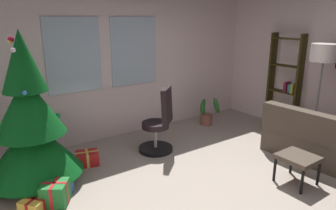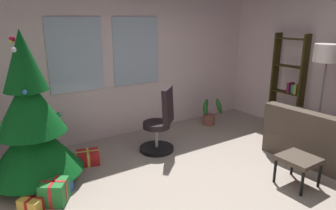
# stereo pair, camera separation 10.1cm
# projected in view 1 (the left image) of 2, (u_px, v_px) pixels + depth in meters

# --- Properties ---
(ground_plane) EXTENTS (5.49, 5.16, 0.10)m
(ground_plane) POSITION_uv_depth(u_px,v_px,m) (228.00, 196.00, 3.81)
(ground_plane) COLOR #A39588
(wall_back_with_windows) EXTENTS (5.49, 0.12, 2.77)m
(wall_back_with_windows) POSITION_uv_depth(u_px,v_px,m) (125.00, 59.00, 5.46)
(wall_back_with_windows) COLOR silver
(wall_back_with_windows) RESTS_ON ground_plane
(footstool) EXTENTS (0.43, 0.45, 0.39)m
(footstool) POSITION_uv_depth(u_px,v_px,m) (298.00, 159.00, 3.94)
(footstool) COLOR #4A3E33
(footstool) RESTS_ON ground_plane
(holiday_tree) EXTENTS (1.19, 1.19, 2.45)m
(holiday_tree) POSITION_uv_depth(u_px,v_px,m) (30.00, 125.00, 3.78)
(holiday_tree) COLOR #4C331E
(holiday_tree) RESTS_ON ground_plane
(gift_box_red) EXTENTS (0.38, 0.34, 0.20)m
(gift_box_red) POSITION_uv_depth(u_px,v_px,m) (87.00, 158.00, 4.51)
(gift_box_red) COLOR red
(gift_box_red) RESTS_ON ground_plane
(gift_box_green) EXTENTS (0.39, 0.39, 0.28)m
(gift_box_green) POSITION_uv_depth(u_px,v_px,m) (55.00, 193.00, 3.54)
(gift_box_green) COLOR #1E722D
(gift_box_green) RESTS_ON ground_plane
(gift_box_gold) EXTENTS (0.36, 0.36, 0.16)m
(gift_box_gold) POSITION_uv_depth(u_px,v_px,m) (35.00, 205.00, 3.43)
(gift_box_gold) COLOR gold
(gift_box_gold) RESTS_ON ground_plane
(gift_box_blue) EXTENTS (0.29, 0.28, 0.16)m
(gift_box_blue) POSITION_uv_depth(u_px,v_px,m) (62.00, 190.00, 3.73)
(gift_box_blue) COLOR #2D4C99
(gift_box_blue) RESTS_ON ground_plane
(office_chair) EXTENTS (0.59, 0.59, 1.06)m
(office_chair) POSITION_uv_depth(u_px,v_px,m) (159.00, 127.00, 4.89)
(office_chair) COLOR black
(office_chair) RESTS_ON ground_plane
(bookshelf) EXTENTS (0.18, 0.64, 1.84)m
(bookshelf) POSITION_uv_depth(u_px,v_px,m) (284.00, 89.00, 5.80)
(bookshelf) COLOR #30280D
(bookshelf) RESTS_ON ground_plane
(floor_lamp) EXTENTS (0.42, 0.42, 1.72)m
(floor_lamp) POSITION_uv_depth(u_px,v_px,m) (324.00, 58.00, 4.83)
(floor_lamp) COLOR slate
(floor_lamp) RESTS_ON ground_plane
(potted_plant) EXTENTS (0.47, 0.45, 0.60)m
(potted_plant) POSITION_uv_depth(u_px,v_px,m) (207.00, 114.00, 6.20)
(potted_plant) COLOR #8E5244
(potted_plant) RESTS_ON ground_plane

